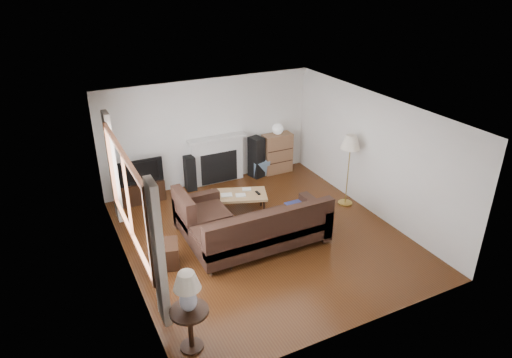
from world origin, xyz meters
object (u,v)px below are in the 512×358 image
sectional_sofa (262,227)px  bookshelf (277,153)px  coffee_table (239,203)px  side_table (191,329)px  tv_stand (142,191)px  floor_lamp (348,170)px

sectional_sofa → bookshelf: bearing=56.5°
coffee_table → bookshelf: bearing=61.0°
bookshelf → side_table: size_ratio=1.52×
side_table → tv_stand: bearing=84.4°
side_table → floor_lamp: bearing=29.1°
bookshelf → side_table: (-3.84, -4.58, -0.17)m
tv_stand → side_table: 4.57m
bookshelf → side_table: bookshelf is taller
coffee_table → side_table: bearing=-104.2°
sectional_sofa → floor_lamp: floor_lamp is taller
coffee_table → side_table: 3.77m
bookshelf → side_table: bearing=-130.0°
coffee_table → floor_lamp: (2.24, -0.67, 0.57)m
floor_lamp → tv_stand: bearing=151.6°
bookshelf → floor_lamp: bearing=-76.2°
sectional_sofa → coffee_table: 1.40m
sectional_sofa → floor_lamp: 2.54m
sectional_sofa → floor_lamp: size_ratio=1.70×
sectional_sofa → coffee_table: bearing=82.9°
floor_lamp → side_table: floor_lamp is taller
side_table → bookshelf: bearing=50.0°
bookshelf → coffee_table: (-1.71, -1.47, -0.27)m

